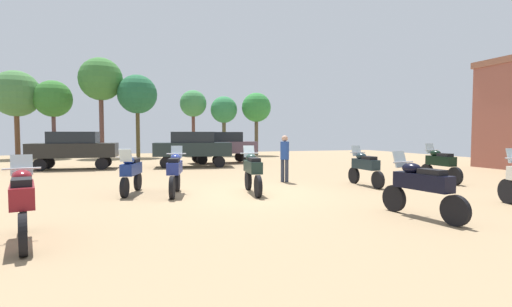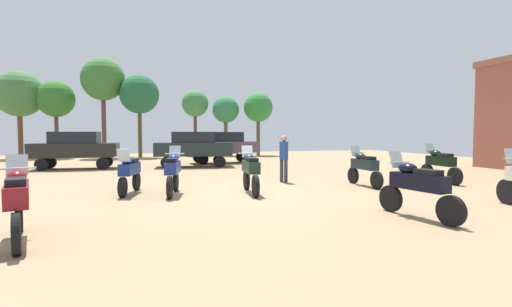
{
  "view_description": "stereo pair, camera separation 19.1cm",
  "coord_description": "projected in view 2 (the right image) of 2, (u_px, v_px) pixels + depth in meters",
  "views": [
    {
      "loc": [
        -3.31,
        -11.31,
        1.92
      ],
      "look_at": [
        2.04,
        5.69,
        0.97
      ],
      "focal_mm": 26.2,
      "sensor_mm": 36.0,
      "label": 1
    },
    {
      "loc": [
        -3.12,
        -11.37,
        1.92
      ],
      "look_at": [
        2.04,
        5.69,
        0.97
      ],
      "focal_mm": 26.2,
      "sensor_mm": 36.0,
      "label": 2
    }
  ],
  "objects": [
    {
      "name": "motorcycle_2",
      "position": [
        440.0,
        164.0,
        14.42
      ],
      "size": [
        0.62,
        2.17,
        1.5
      ],
      "rotation": [
        0.0,
        0.0,
        -0.05
      ],
      "color": "black",
      "rests_on": "ground"
    },
    {
      "name": "ground_plane",
      "position": [
        246.0,
        194.0,
        11.87
      ],
      "size": [
        44.0,
        52.0,
        0.02
      ],
      "color": "#987D5A"
    },
    {
      "name": "motorcycle_3",
      "position": [
        130.0,
        171.0,
        11.77
      ],
      "size": [
        0.76,
        2.04,
        1.45
      ],
      "rotation": [
        0.0,
        0.0,
        2.89
      ],
      "color": "black",
      "rests_on": "ground"
    },
    {
      "name": "motorcycle_7",
      "position": [
        17.0,
        200.0,
        6.53
      ],
      "size": [
        0.79,
        2.27,
        1.51
      ],
      "rotation": [
        0.0,
        0.0,
        0.25
      ],
      "color": "black",
      "rests_on": "ground"
    },
    {
      "name": "tree_7",
      "position": [
        226.0,
        110.0,
        32.39
      ],
      "size": [
        2.3,
        2.3,
        5.12
      ],
      "color": "#4C482F",
      "rests_on": "ground"
    },
    {
      "name": "car_4",
      "position": [
        223.0,
        145.0,
        24.09
      ],
      "size": [
        4.42,
        2.1,
        2.0
      ],
      "rotation": [
        0.0,
        0.0,
        1.64
      ],
      "color": "black",
      "rests_on": "ground"
    },
    {
      "name": "car_1",
      "position": [
        75.0,
        147.0,
        19.99
      ],
      "size": [
        4.39,
        2.03,
        2.0
      ],
      "rotation": [
        0.0,
        0.0,
        1.52
      ],
      "color": "black",
      "rests_on": "ground"
    },
    {
      "name": "car_2",
      "position": [
        194.0,
        146.0,
        21.31
      ],
      "size": [
        4.5,
        2.36,
        2.0
      ],
      "rotation": [
        0.0,
        0.0,
        1.44
      ],
      "color": "black",
      "rests_on": "ground"
    },
    {
      "name": "tree_6",
      "position": [
        258.0,
        108.0,
        32.66
      ],
      "size": [
        2.55,
        2.55,
        5.47
      ],
      "color": "brown",
      "rests_on": "ground"
    },
    {
      "name": "tree_1",
      "position": [
        103.0,
        80.0,
        29.6
      ],
      "size": [
        3.35,
        3.35,
        7.88
      ],
      "color": "brown",
      "rests_on": "ground"
    },
    {
      "name": "tree_3",
      "position": [
        195.0,
        104.0,
        32.26
      ],
      "size": [
        2.29,
        2.29,
        5.64
      ],
      "color": "brown",
      "rests_on": "ground"
    },
    {
      "name": "tree_2",
      "position": [
        139.0,
        95.0,
        29.95
      ],
      "size": [
        3.1,
        3.1,
        6.6
      ],
      "color": "brown",
      "rests_on": "ground"
    },
    {
      "name": "motorcycle_8",
      "position": [
        251.0,
        170.0,
        11.83
      ],
      "size": [
        0.62,
        2.21,
        1.51
      ],
      "rotation": [
        0.0,
        0.0,
        -0.09
      ],
      "color": "black",
      "rests_on": "ground"
    },
    {
      "name": "tree_4",
      "position": [
        56.0,
        99.0,
        28.95
      ],
      "size": [
        2.82,
        2.82,
        6.0
      ],
      "color": "brown",
      "rests_on": "ground"
    },
    {
      "name": "motorcycle_1",
      "position": [
        418.0,
        186.0,
        8.35
      ],
      "size": [
        0.68,
        2.26,
        1.48
      ],
      "rotation": [
        0.0,
        0.0,
        0.16
      ],
      "color": "black",
      "rests_on": "ground"
    },
    {
      "name": "person_1",
      "position": [
        284.0,
        155.0,
        14.56
      ],
      "size": [
        0.47,
        0.47,
        1.83
      ],
      "rotation": [
        0.0,
        0.0,
        2.54
      ],
      "color": "#2D3344",
      "rests_on": "ground"
    },
    {
      "name": "motorcycle_4",
      "position": [
        173.0,
        171.0,
        11.58
      ],
      "size": [
        0.71,
        2.13,
        1.51
      ],
      "rotation": [
        0.0,
        0.0,
        -0.2
      ],
      "color": "black",
      "rests_on": "ground"
    },
    {
      "name": "tree_8",
      "position": [
        19.0,
        94.0,
        28.42
      ],
      "size": [
        3.48,
        3.48,
        6.66
      ],
      "color": "brown",
      "rests_on": "ground"
    },
    {
      "name": "motorcycle_6",
      "position": [
        364.0,
        167.0,
        13.49
      ],
      "size": [
        0.62,
        2.12,
        1.45
      ],
      "rotation": [
        0.0,
        0.0,
        -0.0
      ],
      "color": "black",
      "rests_on": "ground"
    }
  ]
}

